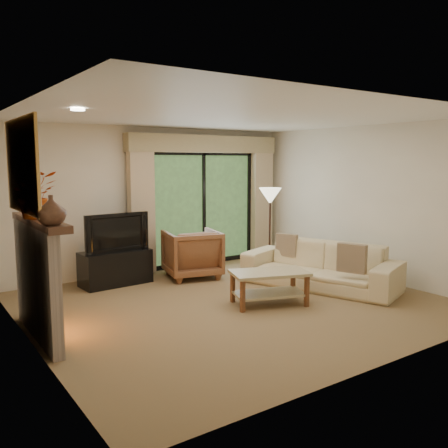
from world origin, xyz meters
TOP-DOWN VIEW (x-y plane):
  - floor at (0.00, 0.00)m, footprint 5.50×5.50m
  - ceiling at (0.00, 0.00)m, footprint 5.50×5.50m
  - wall_back at (0.00, 2.50)m, footprint 5.00×0.00m
  - wall_front at (0.00, -2.50)m, footprint 5.00×0.00m
  - wall_left at (-2.75, 0.00)m, footprint 0.00×5.00m
  - wall_right at (2.75, 0.00)m, footprint 0.00×5.00m
  - fireplace at (-2.63, 0.20)m, footprint 0.24×1.70m
  - mirror at (-2.71, 0.20)m, footprint 0.07×1.45m
  - sliding_door at (1.00, 2.45)m, footprint 2.26×0.10m
  - curtain_left at (-0.35, 2.34)m, footprint 0.45×0.18m
  - curtain_right at (2.35, 2.34)m, footprint 0.45×0.18m
  - cornice at (1.00, 2.36)m, footprint 3.20×0.24m
  - media_console at (-1.01, 1.95)m, footprint 1.14×0.57m
  - tv at (-1.01, 1.95)m, footprint 1.09×0.21m
  - armchair at (0.27, 1.67)m, footprint 1.07×1.09m
  - sofa at (1.61, -0.07)m, footprint 1.73×2.61m
  - pillow_near at (1.53, -0.77)m, footprint 0.25×0.43m
  - pillow_far at (1.53, 0.63)m, footprint 0.22×0.39m
  - coffee_table at (0.34, -0.31)m, footprint 1.19×0.90m
  - floor_lamp at (1.71, 1.30)m, footprint 0.53×0.53m
  - vase at (-2.61, -0.48)m, footprint 0.33×0.33m
  - branches at (-2.61, 0.19)m, footprint 0.53×0.48m

SIDE VIEW (x-z plane):
  - floor at x=0.00m, z-range 0.00..0.00m
  - coffee_table at x=0.34m, z-range 0.00..0.47m
  - media_console at x=-1.01m, z-range 0.00..0.56m
  - sofa at x=1.61m, z-range 0.00..0.71m
  - armchair at x=0.27m, z-range 0.00..0.83m
  - pillow_far at x=1.53m, z-range 0.40..0.78m
  - pillow_near at x=1.53m, z-range 0.39..0.81m
  - fireplace at x=-2.63m, z-range 0.00..1.37m
  - floor_lamp at x=1.71m, z-range 0.00..1.52m
  - tv at x=-1.01m, z-range 0.56..1.18m
  - sliding_door at x=1.00m, z-range 0.02..2.18m
  - curtain_left at x=-0.35m, z-range 0.02..2.38m
  - curtain_right at x=2.35m, z-range 0.02..2.38m
  - wall_back at x=0.00m, z-range -1.20..3.80m
  - wall_front at x=0.00m, z-range -1.20..3.80m
  - wall_left at x=-2.75m, z-range -1.20..3.80m
  - wall_right at x=2.75m, z-range -1.20..3.80m
  - vase at x=-2.61m, z-range 1.37..1.67m
  - branches at x=-2.61m, z-range 1.37..1.89m
  - mirror at x=-2.71m, z-range 1.44..2.46m
  - cornice at x=1.00m, z-range 2.16..2.48m
  - ceiling at x=0.00m, z-range 2.60..2.60m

